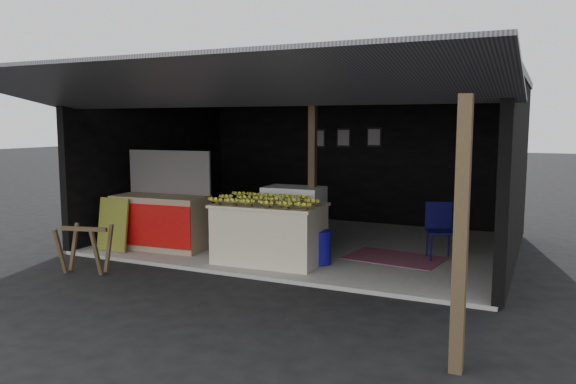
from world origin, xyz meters
The scene contains 13 objects.
ground centered at (0.00, 0.00, 0.00)m, with size 80.00×80.00×0.00m, color black.
concrete_slab centered at (0.00, 2.50, 0.03)m, with size 7.00×5.00×0.06m, color gray.
shophouse centered at (0.00, 2.82, 2.10)m, with size 7.40×7.29×3.02m.
banana_table centered at (0.03, 0.80, 0.53)m, with size 1.74×1.12×0.93m.
banana_pile centered at (0.03, 0.80, 1.08)m, with size 1.56×0.94×0.18m, color yellow, non-canonical shape.
white_crate centered at (0.02, 1.75, 0.61)m, with size 1.02×0.72×1.10m.
neighbor_stall centered at (-2.16, 0.90, 0.57)m, with size 1.70×0.85×1.71m.
green_signboard centered at (-2.77, 0.37, 0.52)m, with size 0.61×0.04×0.92m, color black.
sawhorse centered at (-2.27, -0.79, 0.45)m, with size 0.76×0.75×0.71m.
water_barrel centered at (0.80, 1.03, 0.31)m, with size 0.34×0.34×0.50m, color #0F0B7E.
plastic_chair centered at (2.41, 2.22, 0.60)m, with size 0.56×0.56×0.91m.
magenta_rug centered at (1.76, 1.89, 0.07)m, with size 1.50×1.00×0.01m, color maroon.
picture_frames centered at (-0.17, 4.89, 1.93)m, with size 1.62×0.04×0.46m.
Camera 1 is at (3.98, -6.95, 2.25)m, focal length 35.00 mm.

